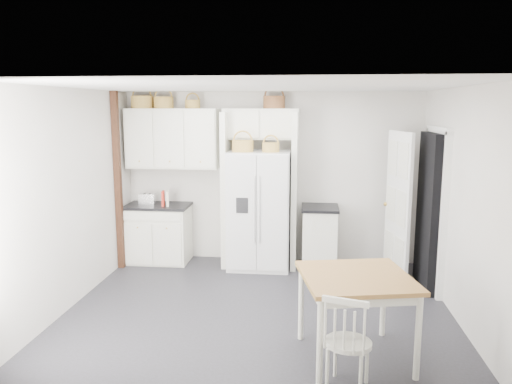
# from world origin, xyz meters

# --- Properties ---
(floor) EXTENTS (4.50, 4.50, 0.00)m
(floor) POSITION_xyz_m (0.00, 0.00, 0.00)
(floor) COLOR #262629
(floor) RESTS_ON ground
(ceiling) EXTENTS (4.50, 4.50, 0.00)m
(ceiling) POSITION_xyz_m (0.00, 0.00, 2.60)
(ceiling) COLOR white
(ceiling) RESTS_ON wall_back
(wall_back) EXTENTS (4.50, 0.00, 4.50)m
(wall_back) POSITION_xyz_m (0.00, 2.00, 1.30)
(wall_back) COLOR beige
(wall_back) RESTS_ON floor
(wall_left) EXTENTS (0.00, 4.00, 4.00)m
(wall_left) POSITION_xyz_m (-2.25, 0.00, 1.30)
(wall_left) COLOR beige
(wall_left) RESTS_ON floor
(wall_right) EXTENTS (0.00, 4.00, 4.00)m
(wall_right) POSITION_xyz_m (2.25, 0.00, 1.30)
(wall_right) COLOR beige
(wall_right) RESTS_ON floor
(refrigerator) EXTENTS (0.90, 0.72, 1.74)m
(refrigerator) POSITION_xyz_m (-0.15, 1.61, 0.87)
(refrigerator) COLOR silver
(refrigerator) RESTS_ON floor
(base_cab_left) EXTENTS (0.93, 0.59, 0.86)m
(base_cab_left) POSITION_xyz_m (-1.72, 1.70, 0.43)
(base_cab_left) COLOR white
(base_cab_left) RESTS_ON floor
(base_cab_right) EXTENTS (0.50, 0.60, 0.88)m
(base_cab_right) POSITION_xyz_m (0.74, 1.70, 0.44)
(base_cab_right) COLOR white
(base_cab_right) RESTS_ON floor
(dining_table) EXTENTS (1.17, 1.17, 0.83)m
(dining_table) POSITION_xyz_m (1.02, -1.06, 0.41)
(dining_table) COLOR olive
(dining_table) RESTS_ON floor
(windsor_chair) EXTENTS (0.49, 0.47, 0.82)m
(windsor_chair) POSITION_xyz_m (0.92, -1.59, 0.41)
(windsor_chair) COLOR white
(windsor_chair) RESTS_ON floor
(counter_left) EXTENTS (0.97, 0.62, 0.04)m
(counter_left) POSITION_xyz_m (-1.72, 1.70, 0.88)
(counter_left) COLOR black
(counter_left) RESTS_ON base_cab_left
(counter_right) EXTENTS (0.54, 0.64, 0.04)m
(counter_right) POSITION_xyz_m (0.74, 1.70, 0.90)
(counter_right) COLOR black
(counter_right) RESTS_ON base_cab_right
(toaster) EXTENTS (0.25, 0.15, 0.17)m
(toaster) POSITION_xyz_m (-1.89, 1.71, 0.98)
(toaster) COLOR silver
(toaster) RESTS_ON counter_left
(cookbook_red) EXTENTS (0.06, 0.15, 0.23)m
(cookbook_red) POSITION_xyz_m (-1.61, 1.62, 1.01)
(cookbook_red) COLOR red
(cookbook_red) RESTS_ON counter_left
(cookbook_cream) EXTENTS (0.07, 0.16, 0.23)m
(cookbook_cream) POSITION_xyz_m (-1.54, 1.62, 1.01)
(cookbook_cream) COLOR #F1ECC8
(cookbook_cream) RESTS_ON counter_left
(basket_upper_a) EXTENTS (0.33, 0.33, 0.19)m
(basket_upper_a) POSITION_xyz_m (-1.96, 1.83, 2.44)
(basket_upper_a) COLOR olive
(basket_upper_a) RESTS_ON upper_cabinet
(basket_upper_b) EXTENTS (0.30, 0.30, 0.17)m
(basket_upper_b) POSITION_xyz_m (-1.62, 1.83, 2.44)
(basket_upper_b) COLOR olive
(basket_upper_b) RESTS_ON upper_cabinet
(basket_upper_c) EXTENTS (0.22, 0.22, 0.13)m
(basket_upper_c) POSITION_xyz_m (-1.18, 1.83, 2.41)
(basket_upper_c) COLOR olive
(basket_upper_c) RESTS_ON upper_cabinet
(basket_bridge_b) EXTENTS (0.32, 0.32, 0.18)m
(basket_bridge_b) POSITION_xyz_m (0.04, 1.83, 2.44)
(basket_bridge_b) COLOR brown
(basket_bridge_b) RESTS_ON bridge_cabinet
(basket_fridge_a) EXTENTS (0.31, 0.31, 0.16)m
(basket_fridge_a) POSITION_xyz_m (-0.38, 1.51, 1.82)
(basket_fridge_a) COLOR olive
(basket_fridge_a) RESTS_ON refrigerator
(basket_fridge_b) EXTENTS (0.24, 0.24, 0.13)m
(basket_fridge_b) POSITION_xyz_m (0.02, 1.51, 1.80)
(basket_fridge_b) COLOR olive
(basket_fridge_b) RESTS_ON refrigerator
(upper_cabinet) EXTENTS (1.40, 0.34, 0.90)m
(upper_cabinet) POSITION_xyz_m (-1.50, 1.83, 1.90)
(upper_cabinet) COLOR white
(upper_cabinet) RESTS_ON wall_back
(bridge_cabinet) EXTENTS (1.12, 0.34, 0.45)m
(bridge_cabinet) POSITION_xyz_m (-0.15, 1.83, 2.12)
(bridge_cabinet) COLOR white
(bridge_cabinet) RESTS_ON wall_back
(fridge_panel_left) EXTENTS (0.08, 0.60, 2.30)m
(fridge_panel_left) POSITION_xyz_m (-0.66, 1.70, 1.15)
(fridge_panel_left) COLOR white
(fridge_panel_left) RESTS_ON floor
(fridge_panel_right) EXTENTS (0.08, 0.60, 2.30)m
(fridge_panel_right) POSITION_xyz_m (0.36, 1.70, 1.15)
(fridge_panel_right) COLOR white
(fridge_panel_right) RESTS_ON floor
(trim_post) EXTENTS (0.09, 0.09, 2.60)m
(trim_post) POSITION_xyz_m (-2.20, 1.35, 1.30)
(trim_post) COLOR black
(trim_post) RESTS_ON floor
(doorway_void) EXTENTS (0.18, 0.85, 2.05)m
(doorway_void) POSITION_xyz_m (2.16, 1.00, 1.02)
(doorway_void) COLOR black
(doorway_void) RESTS_ON floor
(door_slab) EXTENTS (0.21, 0.79, 2.05)m
(door_slab) POSITION_xyz_m (1.80, 1.33, 1.02)
(door_slab) COLOR white
(door_slab) RESTS_ON floor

